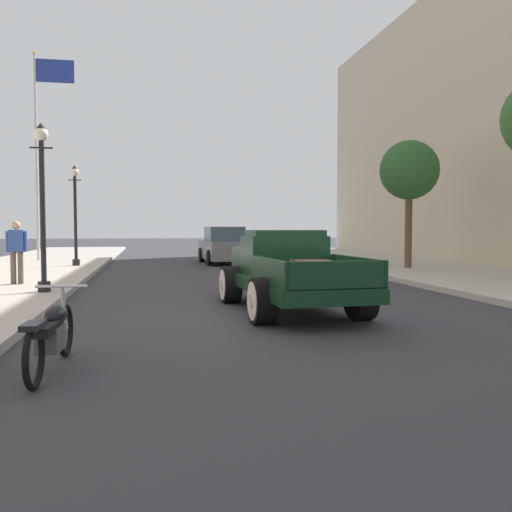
# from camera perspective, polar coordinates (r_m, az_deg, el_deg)

# --- Properties ---
(ground_plane) EXTENTS (140.00, 140.00, 0.00)m
(ground_plane) POSITION_cam_1_polar(r_m,az_deg,el_deg) (10.81, 3.23, -5.71)
(ground_plane) COLOR #333338
(hotrod_truck_dark_green) EXTENTS (2.37, 5.01, 1.58)m
(hotrod_truck_dark_green) POSITION_cam_1_polar(r_m,az_deg,el_deg) (11.00, 3.07, -1.60)
(hotrod_truck_dark_green) COLOR black
(hotrod_truck_dark_green) RESTS_ON ground
(motorcycle_parked) EXTENTS (0.62, 2.12, 0.93)m
(motorcycle_parked) POSITION_cam_1_polar(r_m,az_deg,el_deg) (6.70, -20.47, -7.49)
(motorcycle_parked) COLOR black
(motorcycle_parked) RESTS_ON ground
(car_background_grey) EXTENTS (2.02, 4.38, 1.65)m
(car_background_grey) POSITION_cam_1_polar(r_m,az_deg,el_deg) (24.73, -3.36, 1.00)
(car_background_grey) COLOR slate
(car_background_grey) RESTS_ON ground
(pedestrian_sidewalk_left) EXTENTS (0.53, 0.22, 1.65)m
(pedestrian_sidewalk_left) POSITION_cam_1_polar(r_m,az_deg,el_deg) (15.62, -23.59, 0.74)
(pedestrian_sidewalk_left) COLOR brown
(pedestrian_sidewalk_left) RESTS_ON sidewalk_left
(street_lamp_near) EXTENTS (0.50, 0.32, 3.85)m
(street_lamp_near) POSITION_cam_1_polar(r_m,az_deg,el_deg) (13.51, -21.29, 5.98)
(street_lamp_near) COLOR black
(street_lamp_near) RESTS_ON sidewalk_left
(street_lamp_far) EXTENTS (0.50, 0.32, 3.85)m
(street_lamp_far) POSITION_cam_1_polar(r_m,az_deg,el_deg) (22.30, -18.25, 4.80)
(street_lamp_far) COLOR black
(street_lamp_far) RESTS_ON sidewalk_left
(flagpole) EXTENTS (1.74, 0.16, 9.16)m
(flagpole) POSITION_cam_1_polar(r_m,az_deg,el_deg) (26.53, -21.38, 11.78)
(flagpole) COLOR #B2B2B7
(flagpole) RESTS_ON sidewalk_left
(street_tree_second) EXTENTS (2.15, 2.15, 4.64)m
(street_tree_second) POSITION_cam_1_polar(r_m,az_deg,el_deg) (21.02, 15.61, 8.48)
(street_tree_second) COLOR brown
(street_tree_second) RESTS_ON sidewalk_right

